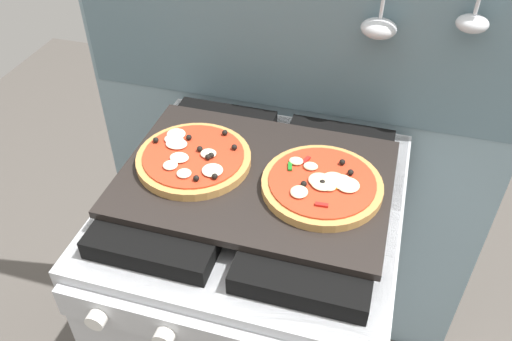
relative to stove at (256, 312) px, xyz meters
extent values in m
cube|color=#7A939E|center=(0.00, 0.34, 0.32)|extent=(1.10, 0.03, 1.55)
cube|color=slate|center=(0.00, 0.32, 0.70)|extent=(1.08, 0.00, 0.56)
ellipsoid|color=silver|center=(0.18, 0.29, 0.67)|extent=(0.08, 0.06, 0.04)
ellipsoid|color=silver|center=(0.36, 0.29, 0.71)|extent=(0.06, 0.05, 0.04)
cube|color=#B7BABF|center=(0.00, 0.00, -0.02)|extent=(0.60, 0.60, 0.86)
cube|color=black|center=(0.00, 0.00, 0.40)|extent=(0.59, 0.59, 0.01)
cube|color=black|center=(-0.14, 0.00, 0.43)|extent=(0.24, 0.51, 0.04)
cube|color=black|center=(0.14, 0.00, 0.43)|extent=(0.24, 0.51, 0.04)
cube|color=#B7BABF|center=(0.00, -0.31, 0.35)|extent=(0.58, 0.02, 0.07)
cylinder|color=silver|center=(-0.20, -0.33, 0.35)|extent=(0.04, 0.02, 0.04)
cylinder|color=silver|center=(-0.07, -0.33, 0.35)|extent=(0.04, 0.02, 0.04)
cube|color=black|center=(0.00, 0.00, 0.46)|extent=(0.54, 0.38, 0.02)
cylinder|color=#C18947|center=(-0.13, 0.00, 0.47)|extent=(0.24, 0.24, 0.02)
cylinder|color=red|center=(-0.13, 0.00, 0.49)|extent=(0.21, 0.21, 0.00)
ellipsoid|color=#F4EACC|center=(-0.19, 0.05, 0.49)|extent=(0.04, 0.04, 0.01)
ellipsoid|color=#F4EACC|center=(-0.13, -0.06, 0.49)|extent=(0.03, 0.03, 0.01)
ellipsoid|color=#F4EACC|center=(-0.10, 0.01, 0.49)|extent=(0.03, 0.03, 0.01)
ellipsoid|color=#F4EACC|center=(-0.08, -0.04, 0.49)|extent=(0.04, 0.04, 0.01)
ellipsoid|color=#F4EACC|center=(-0.16, -0.05, 0.49)|extent=(0.03, 0.03, 0.01)
ellipsoid|color=#F4EACC|center=(-0.15, -0.02, 0.49)|extent=(0.04, 0.03, 0.01)
ellipsoid|color=#F4EACC|center=(-0.19, 0.03, 0.49)|extent=(0.04, 0.03, 0.01)
ellipsoid|color=#F4EACC|center=(-0.18, 0.02, 0.49)|extent=(0.05, 0.04, 0.01)
sphere|color=black|center=(-0.16, 0.05, 0.49)|extent=(0.01, 0.01, 0.01)
sphere|color=black|center=(-0.07, -0.06, 0.49)|extent=(0.01, 0.01, 0.01)
sphere|color=black|center=(-0.09, 0.01, 0.49)|extent=(0.01, 0.01, 0.01)
sphere|color=black|center=(-0.22, 0.02, 0.49)|extent=(0.01, 0.01, 0.01)
sphere|color=black|center=(-0.12, 0.02, 0.49)|extent=(0.01, 0.01, 0.01)
sphere|color=black|center=(-0.10, -0.01, 0.49)|extent=(0.01, 0.01, 0.01)
sphere|color=black|center=(-0.10, -0.07, 0.49)|extent=(0.01, 0.01, 0.01)
sphere|color=black|center=(-0.09, 0.08, 0.49)|extent=(0.01, 0.01, 0.01)
sphere|color=black|center=(-0.06, 0.04, 0.49)|extent=(0.01, 0.01, 0.01)
cylinder|color=#C18947|center=(0.14, 0.00, 0.47)|extent=(0.24, 0.24, 0.02)
cylinder|color=red|center=(0.14, 0.00, 0.49)|extent=(0.21, 0.21, 0.00)
ellipsoid|color=beige|center=(0.15, -0.02, 0.49)|extent=(0.03, 0.02, 0.01)
ellipsoid|color=beige|center=(0.14, -0.02, 0.49)|extent=(0.04, 0.04, 0.01)
ellipsoid|color=beige|center=(0.16, 0.00, 0.49)|extent=(0.04, 0.04, 0.01)
ellipsoid|color=beige|center=(0.11, 0.03, 0.49)|extent=(0.03, 0.02, 0.01)
ellipsoid|color=beige|center=(0.17, 0.00, 0.49)|extent=(0.04, 0.04, 0.01)
ellipsoid|color=beige|center=(0.18, -0.01, 0.49)|extent=(0.04, 0.04, 0.01)
ellipsoid|color=beige|center=(0.07, 0.03, 0.49)|extent=(0.03, 0.02, 0.01)
ellipsoid|color=beige|center=(0.10, -0.05, 0.49)|extent=(0.03, 0.04, 0.01)
ellipsoid|color=beige|center=(0.13, -0.01, 0.49)|extent=(0.04, 0.04, 0.01)
sphere|color=black|center=(0.14, -0.02, 0.49)|extent=(0.01, 0.01, 0.01)
sphere|color=black|center=(0.10, -0.03, 0.49)|extent=(0.01, 0.01, 0.01)
cube|color=red|center=(0.15, -0.07, 0.49)|extent=(0.02, 0.01, 0.00)
sphere|color=black|center=(0.18, 0.03, 0.49)|extent=(0.01, 0.01, 0.01)
cube|color=#19721E|center=(0.07, 0.02, 0.49)|extent=(0.01, 0.03, 0.00)
sphere|color=black|center=(0.16, 0.05, 0.49)|extent=(0.01, 0.01, 0.01)
cube|color=gold|center=(0.17, -0.02, 0.49)|extent=(0.02, 0.02, 0.00)
cube|color=red|center=(0.09, 0.04, 0.49)|extent=(0.02, 0.03, 0.00)
camera|label=1|loc=(0.22, -0.77, 1.16)|focal=37.07mm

